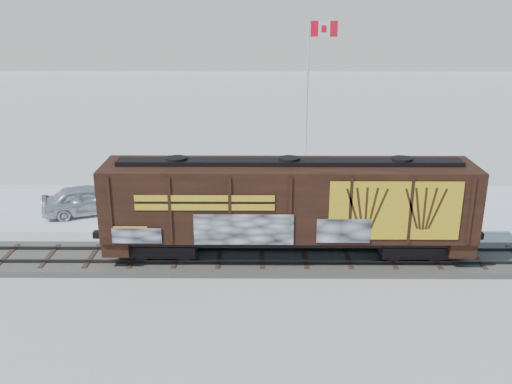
{
  "coord_description": "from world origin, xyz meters",
  "views": [
    {
      "loc": [
        1.87,
        -24.32,
        11.71
      ],
      "look_at": [
        1.69,
        3.0,
        2.46
      ],
      "focal_mm": 40.0,
      "sensor_mm": 36.0,
      "label": 1
    }
  ],
  "objects_px": {
    "hopper_railcar": "(288,203)",
    "car_dark": "(385,192)",
    "car_silver": "(87,199)",
    "car_white": "(237,201)",
    "flagpole": "(308,121)"
  },
  "relations": [
    {
      "from": "hopper_railcar",
      "to": "car_white",
      "type": "height_order",
      "value": "hopper_railcar"
    },
    {
      "from": "car_silver",
      "to": "car_dark",
      "type": "distance_m",
      "value": 17.52
    },
    {
      "from": "flagpole",
      "to": "car_silver",
      "type": "bearing_deg",
      "value": -149.74
    },
    {
      "from": "car_dark",
      "to": "car_silver",
      "type": "bearing_deg",
      "value": 98.42
    },
    {
      "from": "hopper_railcar",
      "to": "flagpole",
      "type": "distance_m",
      "value": 14.11
    },
    {
      "from": "car_dark",
      "to": "flagpole",
      "type": "bearing_deg",
      "value": 38.88
    },
    {
      "from": "hopper_railcar",
      "to": "car_dark",
      "type": "distance_m",
      "value": 10.63
    },
    {
      "from": "hopper_railcar",
      "to": "flagpole",
      "type": "relative_size",
      "value": 1.57
    },
    {
      "from": "flagpole",
      "to": "car_white",
      "type": "distance_m",
      "value": 9.41
    },
    {
      "from": "flagpole",
      "to": "car_white",
      "type": "xyz_separation_m",
      "value": [
        -4.58,
        -7.62,
        -3.08
      ]
    },
    {
      "from": "hopper_railcar",
      "to": "car_silver",
      "type": "bearing_deg",
      "value": 150.61
    },
    {
      "from": "hopper_railcar",
      "to": "car_white",
      "type": "distance_m",
      "value": 7.16
    },
    {
      "from": "hopper_railcar",
      "to": "car_silver",
      "type": "distance_m",
      "value": 12.95
    },
    {
      "from": "car_silver",
      "to": "car_white",
      "type": "distance_m",
      "value": 8.55
    },
    {
      "from": "flagpole",
      "to": "car_silver",
      "type": "distance_m",
      "value": 15.49
    }
  ]
}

